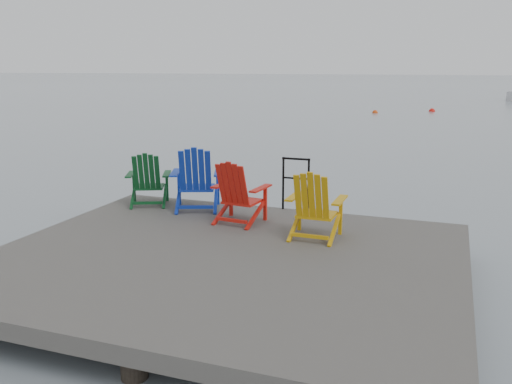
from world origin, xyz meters
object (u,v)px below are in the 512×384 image
(chair_blue, at_px, (196,178))
(buoy_b, at_px, (375,113))
(chair_green, at_px, (148,179))
(chair_red, at_px, (238,192))
(handrail, at_px, (296,179))
(chair_yellow, at_px, (315,205))
(buoy_d, at_px, (432,111))

(chair_blue, xyz_separation_m, buoy_b, (-0.71, 27.16, -1.04))
(chair_green, height_order, chair_red, chair_red)
(handrail, xyz_separation_m, chair_blue, (-1.58, -0.54, 0.00))
(chair_yellow, bearing_deg, chair_green, 165.36)
(buoy_d, bearing_deg, chair_green, -96.88)
(handrail, height_order, buoy_d, handrail)
(chair_green, relative_size, buoy_b, 2.57)
(handrail, bearing_deg, buoy_d, 87.90)
(chair_blue, bearing_deg, handrail, -2.24)
(chair_green, relative_size, chair_red, 0.95)
(chair_red, height_order, buoy_b, chair_red)
(chair_yellow, distance_m, buoy_b, 28.20)
(chair_blue, bearing_deg, chair_red, -48.91)
(handrail, xyz_separation_m, buoy_b, (-2.29, 26.62, -1.04))
(chair_red, height_order, chair_yellow, chair_red)
(chair_blue, bearing_deg, buoy_b, 70.30)
(chair_blue, relative_size, chair_red, 1.10)
(handrail, bearing_deg, chair_blue, -161.05)
(chair_blue, relative_size, buoy_b, 2.97)
(chair_yellow, height_order, buoy_d, chair_yellow)
(chair_green, xyz_separation_m, chair_red, (1.89, -0.49, 0.02))
(handrail, distance_m, buoy_b, 26.74)
(chair_green, distance_m, buoy_b, 27.19)
(chair_blue, height_order, chair_yellow, chair_blue)
(chair_red, relative_size, chair_yellow, 1.00)
(chair_yellow, bearing_deg, chair_blue, 159.36)
(chair_blue, distance_m, buoy_b, 27.19)
(handrail, xyz_separation_m, chair_red, (-0.62, -1.05, -0.05))
(chair_red, bearing_deg, chair_green, 171.77)
(buoy_b, relative_size, buoy_d, 0.90)
(buoy_b, bearing_deg, buoy_d, 36.46)
(chair_green, xyz_separation_m, buoy_d, (3.58, 29.65, -0.97))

